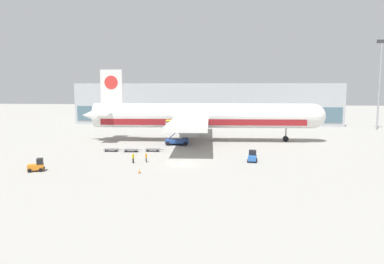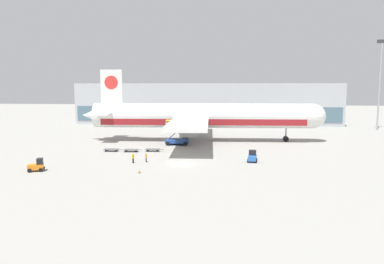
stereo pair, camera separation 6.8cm
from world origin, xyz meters
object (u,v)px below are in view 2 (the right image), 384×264
airplane_main (199,117)px  scissor_lift_loader (177,135)px  baggage_tug_mid (252,157)px  traffic_cone_near (139,171)px  light_mast (380,79)px  baggage_dolly_lead (111,149)px  baggage_tug_foreground (37,166)px  ground_crew_far (133,157)px  baggage_dolly_second (131,150)px  ground_crew_near (146,157)px  baggage_dolly_third (153,149)px

airplane_main → scissor_lift_loader: bearing=-128.3°
baggage_tug_mid → traffic_cone_near: size_ratio=3.31×
light_mast → baggage_dolly_lead: 82.25m
baggage_tug_foreground → ground_crew_far: size_ratio=1.61×
ground_crew_far → baggage_tug_foreground: bearing=-40.8°
baggage_dolly_second → traffic_cone_near: traffic_cone_near is taller
ground_crew_near → baggage_dolly_third: bearing=-174.0°
baggage_tug_mid → traffic_cone_near: baggage_tug_mid is taller
ground_crew_near → traffic_cone_near: size_ratio=2.13×
light_mast → traffic_cone_near: bearing=-132.8°
scissor_lift_loader → baggage_tug_foreground: (-17.95, -28.29, -1.22)m
scissor_lift_loader → traffic_cone_near: 28.04m
baggage_dolly_third → traffic_cone_near: (1.87, -18.89, -0.00)m
light_mast → baggage_dolly_lead: light_mast is taller
baggage_dolly_lead → ground_crew_far: size_ratio=2.16×
baggage_dolly_third → ground_crew_far: ground_crew_far is taller
airplane_main → ground_crew_far: (-9.16, -27.14, -4.83)m
baggage_dolly_second → ground_crew_far: size_ratio=2.16×
baggage_tug_foreground → ground_crew_near: bearing=6.4°
baggage_dolly_second → traffic_cone_near: (6.10, -17.98, -0.00)m
ground_crew_near → ground_crew_far: size_ratio=0.97×
light_mast → baggage_dolly_third: light_mast is taller
baggage_dolly_third → traffic_cone_near: size_ratio=4.74×
baggage_tug_mid → ground_crew_near: 18.48m
baggage_tug_foreground → baggage_dolly_third: 23.95m
scissor_lift_loader → baggage_dolly_third: (-3.70, -9.04, -1.70)m
baggage_tug_foreground → ground_crew_far: bearing=6.7°
light_mast → baggage_dolly_third: (-59.50, -43.30, -14.78)m
baggage_dolly_lead → traffic_cone_near: bearing=-62.2°
airplane_main → traffic_cone_near: airplane_main is taller
airplane_main → baggage_dolly_third: bearing=-121.0°
airplane_main → baggage_dolly_third: size_ratio=15.61×
light_mast → ground_crew_far: light_mast is taller
scissor_lift_loader → ground_crew_near: 19.99m
light_mast → baggage_tug_foreground: bearing=-139.7°
baggage_dolly_lead → traffic_cone_near: 20.74m
baggage_tug_mid → ground_crew_far: baggage_tug_mid is taller
baggage_tug_mid → baggage_dolly_second: (-23.65, 7.61, -0.49)m
scissor_lift_loader → baggage_dolly_lead: bearing=-143.6°
baggage_dolly_third → ground_crew_near: ground_crew_near is taller
light_mast → baggage_dolly_lead: bearing=-147.0°
baggage_dolly_third → ground_crew_far: bearing=-96.3°
ground_crew_far → traffic_cone_near: bearing=41.5°
baggage_dolly_second → ground_crew_near: 11.19m
light_mast → baggage_tug_foreground: light_mast is taller
scissor_lift_loader → baggage_dolly_lead: scissor_lift_loader is taller
traffic_cone_near → scissor_lift_loader: bearing=86.2°
baggage_tug_mid → baggage_dolly_third: bearing=72.9°
baggage_tug_foreground → baggage_dolly_second: 20.90m
airplane_main → baggage_tug_foreground: size_ratio=20.85×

